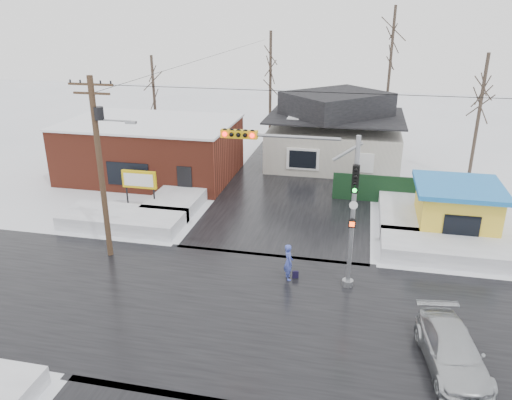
% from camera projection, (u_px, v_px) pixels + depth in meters
% --- Properties ---
extents(ground, '(120.00, 120.00, 0.00)m').
position_uv_depth(ground, '(247.00, 312.00, 20.76)').
color(ground, white).
rests_on(ground, ground).
extents(road_ns, '(10.00, 120.00, 0.02)m').
position_uv_depth(road_ns, '(247.00, 312.00, 20.76)').
color(road_ns, black).
rests_on(road_ns, ground).
extents(road_ew, '(120.00, 10.00, 0.02)m').
position_uv_depth(road_ew, '(247.00, 312.00, 20.76)').
color(road_ew, black).
rests_on(road_ew, ground).
extents(snowbank_nw, '(7.00, 3.00, 0.80)m').
position_uv_depth(snowbank_nw, '(123.00, 219.00, 28.78)').
color(snowbank_nw, white).
rests_on(snowbank_nw, ground).
extents(snowbank_ne, '(7.00, 3.00, 0.80)m').
position_uv_depth(snowbank_ne, '(452.00, 249.00, 25.21)').
color(snowbank_ne, white).
rests_on(snowbank_ne, ground).
extents(snowbank_nside_w, '(3.00, 8.00, 0.80)m').
position_uv_depth(snowbank_nside_w, '(185.00, 192.00, 32.93)').
color(snowbank_nside_w, white).
rests_on(snowbank_nside_w, ground).
extents(snowbank_nside_e, '(3.00, 8.00, 0.80)m').
position_uv_depth(snowbank_nside_e, '(405.00, 210.00, 30.16)').
color(snowbank_nside_e, white).
rests_on(snowbank_nside_e, ground).
extents(traffic_signal, '(6.05, 0.68, 7.00)m').
position_uv_depth(traffic_signal, '(317.00, 190.00, 21.34)').
color(traffic_signal, gray).
rests_on(traffic_signal, ground).
extents(utility_pole, '(3.15, 0.44, 9.00)m').
position_uv_depth(utility_pole, '(101.00, 159.00, 23.67)').
color(utility_pole, '#382619').
rests_on(utility_pole, ground).
extents(brick_building, '(12.20, 8.20, 4.12)m').
position_uv_depth(brick_building, '(151.00, 149.00, 36.76)').
color(brick_building, maroon).
rests_on(brick_building, ground).
extents(marquee_sign, '(2.20, 0.21, 2.55)m').
position_uv_depth(marquee_sign, '(139.00, 181.00, 30.50)').
color(marquee_sign, black).
rests_on(marquee_sign, ground).
extents(house, '(10.40, 8.40, 5.76)m').
position_uv_depth(house, '(335.00, 132.00, 39.45)').
color(house, beige).
rests_on(house, ground).
extents(kiosk, '(4.60, 4.60, 2.88)m').
position_uv_depth(kiosk, '(456.00, 209.00, 27.45)').
color(kiosk, yellow).
rests_on(kiosk, ground).
extents(fence, '(8.00, 0.12, 1.80)m').
position_uv_depth(fence, '(396.00, 190.00, 31.90)').
color(fence, black).
rests_on(fence, ground).
extents(tree_far_left, '(3.00, 3.00, 10.00)m').
position_uv_depth(tree_far_left, '(271.00, 56.00, 42.35)').
color(tree_far_left, '#332821').
rests_on(tree_far_left, ground).
extents(tree_far_mid, '(3.00, 3.00, 12.00)m').
position_uv_depth(tree_far_mid, '(393.00, 36.00, 41.61)').
color(tree_far_mid, '#332821').
rests_on(tree_far_mid, ground).
extents(tree_far_right, '(3.00, 3.00, 9.00)m').
position_uv_depth(tree_far_right, '(484.00, 80.00, 34.00)').
color(tree_far_right, '#332821').
rests_on(tree_far_right, ground).
extents(tree_far_west, '(3.00, 3.00, 8.00)m').
position_uv_depth(tree_far_west, '(153.00, 75.00, 43.09)').
color(tree_far_west, '#332821').
rests_on(tree_far_west, ground).
extents(pedestrian, '(0.64, 0.76, 1.76)m').
position_uv_depth(pedestrian, '(289.00, 262.00, 22.94)').
color(pedestrian, '#404FB4').
rests_on(pedestrian, ground).
extents(car, '(2.51, 4.79, 1.33)m').
position_uv_depth(car, '(452.00, 352.00, 17.34)').
color(car, '#B7BBBF').
rests_on(car, ground).
extents(shopping_bag, '(0.30, 0.19, 0.35)m').
position_uv_depth(shopping_bag, '(295.00, 275.00, 23.26)').
color(shopping_bag, black).
rests_on(shopping_bag, ground).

